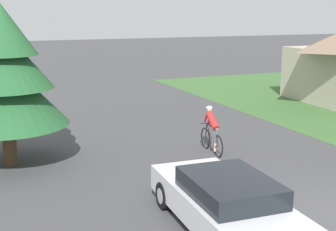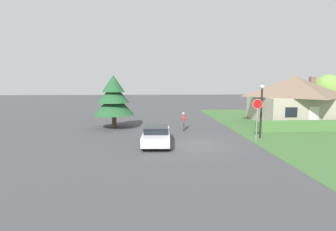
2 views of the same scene
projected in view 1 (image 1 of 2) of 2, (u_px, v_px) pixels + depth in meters
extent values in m
cube|color=silver|center=(226.00, 207.00, 9.81)|extent=(2.02, 4.76, 0.60)
cube|color=black|center=(230.00, 187.00, 9.56)|extent=(1.68, 2.23, 0.41)
cylinder|color=black|center=(165.00, 195.00, 11.05)|extent=(0.27, 0.66, 0.65)
cylinder|color=#ADADB2|center=(165.00, 195.00, 11.05)|extent=(0.27, 0.39, 0.38)
cylinder|color=black|center=(225.00, 187.00, 11.58)|extent=(0.27, 0.66, 0.65)
cylinder|color=#ADADB2|center=(225.00, 187.00, 11.58)|extent=(0.27, 0.39, 0.38)
torus|color=black|center=(218.00, 146.00, 15.02)|extent=(0.10, 0.73, 0.73)
torus|color=black|center=(205.00, 138.00, 15.97)|extent=(0.10, 0.73, 0.73)
cylinder|color=black|center=(215.00, 139.00, 15.22)|extent=(0.05, 0.18, 0.61)
cylinder|color=black|center=(210.00, 135.00, 15.56)|extent=(0.09, 0.64, 0.69)
cylinder|color=black|center=(211.00, 127.00, 15.43)|extent=(0.10, 0.76, 0.10)
cylinder|color=black|center=(216.00, 147.00, 15.19)|extent=(0.06, 0.34, 0.15)
cylinder|color=black|center=(217.00, 138.00, 15.05)|extent=(0.05, 0.22, 0.50)
cylinder|color=black|center=(206.00, 131.00, 15.87)|extent=(0.05, 0.12, 0.55)
cylinder|color=black|center=(207.00, 123.00, 15.78)|extent=(0.44, 0.06, 0.02)
ellipsoid|color=black|center=(216.00, 130.00, 15.08)|extent=(0.10, 0.21, 0.05)
cylinder|color=slate|center=(216.00, 136.00, 15.12)|extent=(0.13, 0.26, 0.52)
cylinder|color=slate|center=(214.00, 137.00, 15.28)|extent=(0.13, 0.26, 0.67)
cylinder|color=tan|center=(215.00, 147.00, 15.27)|extent=(0.08, 0.08, 0.30)
cylinder|color=tan|center=(214.00, 148.00, 15.46)|extent=(0.17, 0.08, 0.21)
cylinder|color=red|center=(212.00, 121.00, 15.30)|extent=(0.27, 0.71, 0.57)
cylinder|color=red|center=(210.00, 119.00, 15.52)|extent=(0.09, 0.26, 0.36)
cylinder|color=red|center=(206.00, 118.00, 15.78)|extent=(0.09, 0.26, 0.36)
sphere|color=tan|center=(209.00, 109.00, 15.49)|extent=(0.19, 0.19, 0.19)
ellipsoid|color=white|center=(209.00, 108.00, 15.48)|extent=(0.22, 0.18, 0.12)
cylinder|color=#4C3823|center=(10.00, 145.00, 14.16)|extent=(0.41, 0.41, 1.25)
cone|color=#23562D|center=(6.00, 92.00, 13.81)|extent=(3.65, 3.65, 2.02)
cone|color=#23562D|center=(3.00, 58.00, 13.59)|extent=(2.85, 2.85, 1.78)
cone|color=#23562D|center=(1.00, 28.00, 13.40)|extent=(2.05, 2.05, 1.53)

